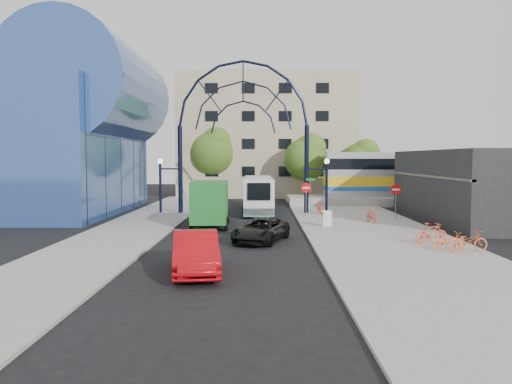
{
  "coord_description": "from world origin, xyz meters",
  "views": [
    {
      "loc": [
        1.49,
        -25.43,
        4.44
      ],
      "look_at": [
        1.1,
        6.0,
        2.31
      ],
      "focal_mm": 35.0,
      "sensor_mm": 36.0,
      "label": 1
    }
  ],
  "objects_px": {
    "train_car": "(457,174)",
    "black_suv": "(261,230)",
    "tree_north_c": "(362,160)",
    "bike_far_c": "(468,241)",
    "do_not_enter_sign": "(396,193)",
    "city_bus": "(258,194)",
    "gateway_arch": "(243,106)",
    "bike_far_b": "(431,233)",
    "bike_near_b": "(371,215)",
    "green_truck": "(211,204)",
    "bike_near_a": "(320,207)",
    "street_name_sign": "(311,188)",
    "tree_north_b": "(214,151)",
    "bike_far_a": "(449,241)",
    "tree_north_a": "(307,157)",
    "red_sedan": "(196,252)",
    "sandwich_board": "(327,217)",
    "stop_sign": "(306,191)"
  },
  "relations": [
    {
      "from": "bike_far_b",
      "to": "bike_far_c",
      "type": "bearing_deg",
      "value": -169.78
    },
    {
      "from": "stop_sign",
      "to": "city_bus",
      "type": "distance_m",
      "value": 5.18
    },
    {
      "from": "green_truck",
      "to": "red_sedan",
      "type": "height_order",
      "value": "green_truck"
    },
    {
      "from": "red_sedan",
      "to": "bike_near_a",
      "type": "height_order",
      "value": "red_sedan"
    },
    {
      "from": "sandwich_board",
      "to": "black_suv",
      "type": "xyz_separation_m",
      "value": [
        -4.17,
        -5.15,
        -0.11
      ]
    },
    {
      "from": "tree_north_c",
      "to": "bike_far_c",
      "type": "height_order",
      "value": "tree_north_c"
    },
    {
      "from": "train_car",
      "to": "bike_far_b",
      "type": "xyz_separation_m",
      "value": [
        -9.94,
        -22.34,
        -2.25
      ]
    },
    {
      "from": "red_sedan",
      "to": "sandwich_board",
      "type": "bearing_deg",
      "value": 52.85
    },
    {
      "from": "sandwich_board",
      "to": "bike_far_b",
      "type": "xyz_separation_m",
      "value": [
        4.46,
        -6.31,
        -0.09
      ]
    },
    {
      "from": "city_bus",
      "to": "bike_near_a",
      "type": "relative_size",
      "value": 5.58
    },
    {
      "from": "street_name_sign",
      "to": "train_car",
      "type": "distance_m",
      "value": 17.55
    },
    {
      "from": "bike_far_c",
      "to": "red_sedan",
      "type": "bearing_deg",
      "value": 102.45
    },
    {
      "from": "bike_far_a",
      "to": "bike_far_b",
      "type": "height_order",
      "value": "bike_far_b"
    },
    {
      "from": "do_not_enter_sign",
      "to": "city_bus",
      "type": "height_order",
      "value": "city_bus"
    },
    {
      "from": "city_bus",
      "to": "bike_near_b",
      "type": "bearing_deg",
      "value": -46.04
    },
    {
      "from": "sandwich_board",
      "to": "bike_near_a",
      "type": "bearing_deg",
      "value": 86.67
    },
    {
      "from": "gateway_arch",
      "to": "green_truck",
      "type": "bearing_deg",
      "value": -104.02
    },
    {
      "from": "gateway_arch",
      "to": "red_sedan",
      "type": "bearing_deg",
      "value": -93.03
    },
    {
      "from": "do_not_enter_sign",
      "to": "city_bus",
      "type": "distance_m",
      "value": 11.35
    },
    {
      "from": "stop_sign",
      "to": "tree_north_c",
      "type": "bearing_deg",
      "value": 65.31
    },
    {
      "from": "gateway_arch",
      "to": "bike_far_a",
      "type": "distance_m",
      "value": 20.77
    },
    {
      "from": "train_car",
      "to": "bike_far_c",
      "type": "bearing_deg",
      "value": -110.19
    },
    {
      "from": "tree_north_c",
      "to": "street_name_sign",
      "type": "bearing_deg",
      "value": -114.31
    },
    {
      "from": "street_name_sign",
      "to": "tree_north_b",
      "type": "relative_size",
      "value": 0.35
    },
    {
      "from": "bike_far_a",
      "to": "tree_north_c",
      "type": "bearing_deg",
      "value": -14.77
    },
    {
      "from": "city_bus",
      "to": "tree_north_a",
      "type": "bearing_deg",
      "value": 63.21
    },
    {
      "from": "tree_north_c",
      "to": "bike_near_b",
      "type": "relative_size",
      "value": 3.93
    },
    {
      "from": "bike_near_b",
      "to": "red_sedan",
      "type": "bearing_deg",
      "value": -135.68
    },
    {
      "from": "bike_far_b",
      "to": "tree_north_a",
      "type": "bearing_deg",
      "value": -4.52
    },
    {
      "from": "train_car",
      "to": "tree_north_a",
      "type": "xyz_separation_m",
      "value": [
        -13.88,
        3.93,
        1.71
      ]
    },
    {
      "from": "tree_north_c",
      "to": "bike_far_a",
      "type": "bearing_deg",
      "value": -93.56
    },
    {
      "from": "city_bus",
      "to": "tree_north_b",
      "type": "bearing_deg",
      "value": 108.46
    },
    {
      "from": "bike_near_a",
      "to": "bike_near_b",
      "type": "distance_m",
      "value": 6.13
    },
    {
      "from": "train_car",
      "to": "bike_near_a",
      "type": "relative_size",
      "value": 13.45
    },
    {
      "from": "gateway_arch",
      "to": "tree_north_a",
      "type": "bearing_deg",
      "value": 62.83
    },
    {
      "from": "do_not_enter_sign",
      "to": "tree_north_b",
      "type": "distance_m",
      "value": 25.09
    },
    {
      "from": "tree_north_b",
      "to": "tree_north_c",
      "type": "xyz_separation_m",
      "value": [
        16.0,
        -2.0,
        -0.99
      ]
    },
    {
      "from": "sandwich_board",
      "to": "green_truck",
      "type": "height_order",
      "value": "green_truck"
    },
    {
      "from": "tree_north_c",
      "to": "gateway_arch",
      "type": "bearing_deg",
      "value": -131.04
    },
    {
      "from": "train_car",
      "to": "black_suv",
      "type": "bearing_deg",
      "value": -131.26
    },
    {
      "from": "sandwich_board",
      "to": "bike_far_c",
      "type": "distance_m",
      "value": 10.05
    },
    {
      "from": "sandwich_board",
      "to": "train_car",
      "type": "bearing_deg",
      "value": 48.05
    },
    {
      "from": "gateway_arch",
      "to": "bike_far_b",
      "type": "height_order",
      "value": "gateway_arch"
    },
    {
      "from": "bike_near_a",
      "to": "bike_far_c",
      "type": "relative_size",
      "value": 0.98
    },
    {
      "from": "bike_near_a",
      "to": "tree_north_b",
      "type": "bearing_deg",
      "value": 120.19
    },
    {
      "from": "bike_near_b",
      "to": "bike_far_c",
      "type": "height_order",
      "value": "bike_far_c"
    },
    {
      "from": "tree_north_a",
      "to": "bike_far_a",
      "type": "height_order",
      "value": "tree_north_a"
    },
    {
      "from": "train_car",
      "to": "bike_near_b",
      "type": "distance_m",
      "value": 18.05
    },
    {
      "from": "green_truck",
      "to": "bike_far_c",
      "type": "xyz_separation_m",
      "value": [
        12.83,
        -9.12,
        -0.87
      ]
    },
    {
      "from": "do_not_enter_sign",
      "to": "city_bus",
      "type": "relative_size",
      "value": 0.24
    }
  ]
}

